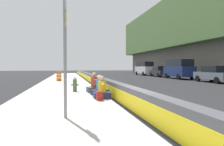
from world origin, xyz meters
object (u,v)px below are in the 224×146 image
Objects in this scene: parked_car_third at (214,74)px; parked_car_fourth at (179,69)px; seated_person_foreground at (102,91)px; parked_car_far at (145,68)px; seated_person_rear at (94,86)px; parked_car_midline at (160,71)px; route_sign_post at (65,46)px; fire_hydrant at (75,84)px; construction_barrel at (59,76)px; seated_person_middle at (100,89)px; backpack at (99,96)px.

parked_car_third is 0.88× the size of parked_car_fourth.
parked_car_far is at bearing -25.93° from seated_person_foreground.
seated_person_rear is 22.31m from parked_car_midline.
route_sign_post reaches higher than fire_hydrant.
parked_car_far is at bearing -47.04° from construction_barrel.
parked_car_third reaches higher than seated_person_rear.
construction_barrel is at bearing 75.96° from parked_car_third.
parked_car_third reaches higher than construction_barrel.
parked_car_third is (7.33, -13.07, 0.40)m from seated_person_middle.
route_sign_post reaches higher than seated_person_middle.
seated_person_rear is 0.25× the size of parked_car_third.
fire_hydrant is 0.93× the size of construction_barrel.
seated_person_foreground is 0.98m from seated_person_middle.
parked_car_third is 18.12m from parked_car_far.
backpack is at bearing -170.14° from construction_barrel.
seated_person_rear reaches higher than construction_barrel.
parked_car_fourth reaches higher than seated_person_rear.
parked_car_midline is (8.16, -15.41, 0.24)m from construction_barrel.
seated_person_rear is 0.22× the size of parked_car_far.
seated_person_middle is at bearing 119.30° from parked_car_third.
construction_barrel is at bearing 99.16° from parked_car_fourth.
seated_person_foreground is 1.00× the size of seated_person_middle.
route_sign_post is at bearing 152.05° from backpack.
fire_hydrant is at bearing 149.29° from parked_car_far.
seated_person_rear is (2.26, 0.05, 0.03)m from seated_person_foreground.
route_sign_post is 0.70× the size of parked_car_far.
seated_person_middle is at bearing -9.38° from backpack.
route_sign_post is at bearing 140.89° from parked_car_fourth.
fire_hydrant is 0.17× the size of parked_car_far.
parked_car_midline is (20.93, -13.19, 0.53)m from backpack.
parked_car_midline is (5.68, -0.03, -0.49)m from parked_car_fourth.
parked_car_fourth is at bearing -179.52° from parked_car_far.
construction_barrel is (12.20, 2.43, 0.15)m from seated_person_foreground.
parked_car_midline is (20.36, -12.98, 0.40)m from seated_person_foreground.
parked_car_midline is at bearing -31.75° from route_sign_post.
route_sign_post is 0.79× the size of parked_car_third.
backpack is (-0.57, 0.21, -0.13)m from seated_person_foreground.
seated_person_middle is 0.23× the size of parked_car_third.
route_sign_post reaches higher than seated_person_foreground.
parked_car_midline is at bearing 0.65° from parked_car_third.
seated_person_rear is 14.50m from parked_car_third.
seated_person_middle reaches higher than fire_hydrant.
construction_barrel is at bearing 13.45° from seated_person_rear.
route_sign_post is 23.11m from parked_car_fourth.
parked_car_midline reaches higher than seated_person_middle.
parked_car_fourth is (12.42, -13.00, 0.86)m from seated_person_rear.
route_sign_post is 4.02m from seated_person_foreground.
parked_car_midline reaches higher than construction_barrel.
construction_barrel is at bearing 11.26° from seated_person_foreground.
parked_car_fourth is (17.92, -14.57, -0.86)m from route_sign_post.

